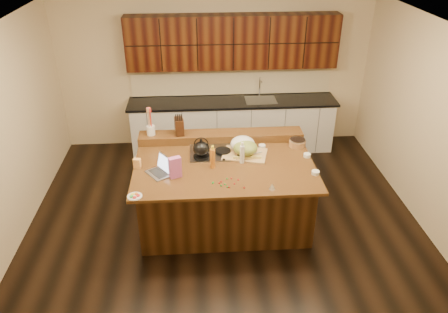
{
  "coord_description": "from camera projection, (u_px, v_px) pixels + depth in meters",
  "views": [
    {
      "loc": [
        -0.35,
        -5.04,
        3.85
      ],
      "look_at": [
        0.0,
        0.05,
        1.0
      ],
      "focal_mm": 35.0,
      "sensor_mm": 36.0,
      "label": 1
    }
  ],
  "objects": [
    {
      "name": "gumdrop_9",
      "position": [
        227.0,
        187.0,
        5.32
      ],
      "size": [
        0.02,
        0.02,
        0.02
      ],
      "primitive_type": "ellipsoid",
      "color": "#198C26",
      "rests_on": "island"
    },
    {
      "name": "gumdrop_2",
      "position": [
        221.0,
        182.0,
        5.43
      ],
      "size": [
        0.02,
        0.02,
        0.02
      ],
      "primitive_type": "ellipsoid",
      "color": "red",
      "rests_on": "island"
    },
    {
      "name": "cooktop",
      "position": [
        223.0,
        152.0,
        6.09
      ],
      "size": [
        0.92,
        0.52,
        0.05
      ],
      "color": "gray",
      "rests_on": "island"
    },
    {
      "name": "ramekin_a",
      "position": [
        315.0,
        173.0,
        5.59
      ],
      "size": [
        0.12,
        0.12,
        0.04
      ],
      "primitive_type": "cylinder",
      "rotation": [
        0.0,
        0.0,
        -0.21
      ],
      "color": "white",
      "rests_on": "island"
    },
    {
      "name": "gumdrop_1",
      "position": [
        221.0,
        186.0,
        5.35
      ],
      "size": [
        0.02,
        0.02,
        0.02
      ],
      "primitive_type": "ellipsoid",
      "color": "#198C26",
      "rests_on": "island"
    },
    {
      "name": "utensil_crock",
      "position": [
        151.0,
        130.0,
        6.3
      ],
      "size": [
        0.15,
        0.15,
        0.14
      ],
      "primitive_type": "cylinder",
      "rotation": [
        0.0,
        0.0,
        0.32
      ],
      "color": "white",
      "rests_on": "back_ledge"
    },
    {
      "name": "gumdrop_11",
      "position": [
        213.0,
        183.0,
        5.4
      ],
      "size": [
        0.02,
        0.02,
        0.02
      ],
      "primitive_type": "ellipsoid",
      "color": "#198C26",
      "rests_on": "island"
    },
    {
      "name": "candy_plate",
      "position": [
        135.0,
        196.0,
        5.15
      ],
      "size": [
        0.19,
        0.19,
        0.01
      ],
      "primitive_type": "cylinder",
      "rotation": [
        0.0,
        0.0,
        -0.07
      ],
      "color": "white",
      "rests_on": "island"
    },
    {
      "name": "gumdrop_7",
      "position": [
        227.0,
        179.0,
        5.49
      ],
      "size": [
        0.02,
        0.02,
        0.02
      ],
      "primitive_type": "ellipsoid",
      "color": "#198C26",
      "rests_on": "island"
    },
    {
      "name": "back_ledge",
      "position": [
        221.0,
        136.0,
        6.42
      ],
      "size": [
        2.4,
        0.3,
        0.12
      ],
      "primitive_type": "cube",
      "color": "black",
      "rests_on": "island"
    },
    {
      "name": "package_box",
      "position": [
        137.0,
        163.0,
        5.72
      ],
      "size": [
        0.1,
        0.08,
        0.13
      ],
      "primitive_type": "cube",
      "rotation": [
        0.0,
        0.0,
        -0.22
      ],
      "color": "#F2AB55",
      "rests_on": "island"
    },
    {
      "name": "laptop",
      "position": [
        161.0,
        169.0,
        5.6
      ],
      "size": [
        0.39,
        0.41,
        0.22
      ],
      "rotation": [
        0.0,
        0.0,
        -0.96
      ],
      "color": "#B7B7BC",
      "rests_on": "island"
    },
    {
      "name": "green_bowl",
      "position": [
        245.0,
        148.0,
        5.94
      ],
      "size": [
        0.36,
        0.36,
        0.18
      ],
      "primitive_type": "ellipsoid",
      "rotation": [
        0.0,
        0.0,
        -0.08
      ],
      "color": "olive",
      "rests_on": "cooktop"
    },
    {
      "name": "gumdrop_12",
      "position": [
        238.0,
        180.0,
        5.47
      ],
      "size": [
        0.02,
        0.02,
        0.02
      ],
      "primitive_type": "ellipsoid",
      "color": "red",
      "rests_on": "island"
    },
    {
      "name": "ramekin_b",
      "position": [
        307.0,
        155.0,
        5.99
      ],
      "size": [
        0.1,
        0.1,
        0.04
      ],
      "primitive_type": "cylinder",
      "rotation": [
        0.0,
        0.0,
        -0.05
      ],
      "color": "white",
      "rests_on": "island"
    },
    {
      "name": "knife_block",
      "position": [
        179.0,
        126.0,
        6.3
      ],
      "size": [
        0.15,
        0.21,
        0.24
      ],
      "primitive_type": "cube",
      "rotation": [
        0.0,
        0.0,
        0.14
      ],
      "color": "black",
      "rests_on": "back_ledge"
    },
    {
      "name": "ramekin_c",
      "position": [
        262.0,
        146.0,
        6.22
      ],
      "size": [
        0.1,
        0.1,
        0.04
      ],
      "primitive_type": "cylinder",
      "rotation": [
        0.0,
        0.0,
        0.0
      ],
      "color": "white",
      "rests_on": "island"
    },
    {
      "name": "room",
      "position": [
        224.0,
        135.0,
        5.63
      ],
      "size": [
        5.52,
        5.02,
        2.72
      ],
      "color": "black",
      "rests_on": "ground"
    },
    {
      "name": "gumdrop_6",
      "position": [
        234.0,
        184.0,
        5.38
      ],
      "size": [
        0.02,
        0.02,
        0.02
      ],
      "primitive_type": "ellipsoid",
      "color": "red",
      "rests_on": "island"
    },
    {
      "name": "gumdrop_4",
      "position": [
        231.0,
        178.0,
        5.49
      ],
      "size": [
        0.02,
        0.02,
        0.02
      ],
      "primitive_type": "ellipsoid",
      "color": "red",
      "rests_on": "island"
    },
    {
      "name": "kitchen_timer",
      "position": [
        272.0,
        186.0,
        5.29
      ],
      "size": [
        0.09,
        0.09,
        0.07
      ],
      "primitive_type": "cone",
      "rotation": [
        0.0,
        0.0,
        0.21
      ],
      "color": "silver",
      "rests_on": "island"
    },
    {
      "name": "gumdrop_0",
      "position": [
        229.0,
        187.0,
        5.32
      ],
      "size": [
        0.02,
        0.02,
        0.02
      ],
      "primitive_type": "ellipsoid",
      "color": "red",
      "rests_on": "island"
    },
    {
      "name": "island",
      "position": [
        224.0,
        192.0,
        6.06
      ],
      "size": [
        2.4,
        1.6,
        0.92
      ],
      "color": "black",
      "rests_on": "ground"
    },
    {
      "name": "pink_bag",
      "position": [
        175.0,
        167.0,
        5.47
      ],
      "size": [
        0.17,
        0.13,
        0.28
      ],
      "primitive_type": "cube",
      "rotation": [
        0.0,
        0.0,
        0.38
      ],
      "color": "#C55CA8",
      "rests_on": "island"
    },
    {
      "name": "gumdrop_3",
      "position": [
        225.0,
        184.0,
        5.37
      ],
      "size": [
        0.02,
        0.02,
        0.02
      ],
      "primitive_type": "ellipsoid",
      "color": "#198C26",
      "rests_on": "island"
    },
    {
      "name": "back_counter",
      "position": [
        233.0,
        97.0,
        7.76
      ],
      "size": [
        3.7,
        0.66,
        2.4
      ],
      "color": "silver",
      "rests_on": "ground"
    },
    {
      "name": "wooden_tray",
      "position": [
        243.0,
        146.0,
        6.04
      ],
      "size": [
        0.68,
        0.56,
        0.24
      ],
      "rotation": [
        0.0,
        0.0,
        -0.26
      ],
      "color": "tan",
      "rests_on": "island"
    },
    {
      "name": "oil_bottle",
      "position": [
        213.0,
        159.0,
        5.68
      ],
      "size": [
        0.09,
        0.09,
        0.27
      ],
      "primitive_type": "cylinder",
      "rotation": [
        0.0,
        0.0,
        0.41
      ],
      "color": "#BA6C20",
      "rests_on": "island"
    },
    {
      "name": "gumdrop_10",
      "position": [
        219.0,
        183.0,
        5.4
      ],
      "size": [
        0.02,
        0.02,
        0.02
      ],
      "primitive_type": "ellipsoid",
      "color": "red",
      "rests_on": "island"
    },
    {
      "name": "strainer_bowl",
      "position": [
        297.0,
        143.0,
        6.25
      ],
      "size": [
        0.32,
        0.32,
        0.09
      ],
      "primitive_type": "cylinder",
      "rotation": [
        0.0,
        0.0,
        0.43
      ],
      "color": "#996B3F",
      "rests_on": "island"
    },
    {
      "name": "vinegar_bottle",
      "position": [
        242.0,
        154.0,
        5.8
      ],
      "size": [
        0.06,
        0.06,
        0.25
      ],
      "primitive_type": "cylinder",
      "rotation": [
        0.0,
        0.0,
        0.01
      ],
      "color": "silver",
      "rests_on": "island"
    },
    {
      "name": "kettle",
      "position": [
        201.0,
        149.0,
        5.9
      ],
      "size": [
        0.25,
        0.25,
        0.2
      ],
      "primitive_type": "ellipsoid",
      "rotation": [
        0.0,
        0.0,
        -0.13
      ],
      "color": "black",
      "rests_on": "cooktop"
    },
    {
      "name": "gumdrop_8",
      "position": [
        244.0,
        188.0,
        5.31
      ],
      "size": [
        0.02,
        0.02,
        0.02
      ],
      "primitive_type": "ellipsoid",
      "color": "red",
      "rests_on": "island"
    },
    {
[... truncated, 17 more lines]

